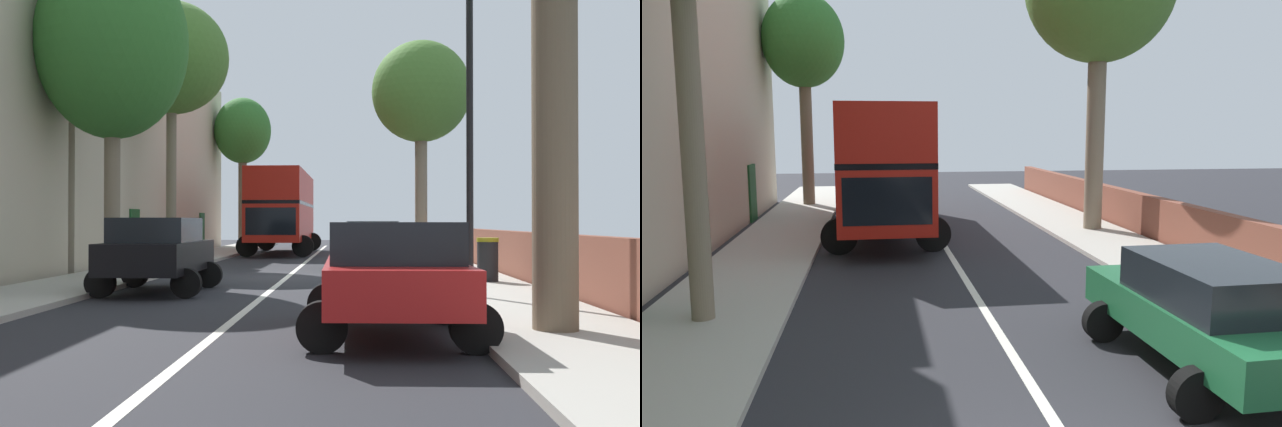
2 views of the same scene
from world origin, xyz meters
TOP-DOWN VIEW (x-y plane):
  - double_decker_bus at (-1.70, 15.08)m, footprint 3.57×10.56m
  - parked_car_green_right_1 at (2.50, 2.71)m, footprint 2.49×4.33m
  - street_tree_left_4 at (-4.84, 21.89)m, footprint 3.45×3.45m

SIDE VIEW (x-z plane):
  - parked_car_green_right_1 at x=2.50m, z-range 0.11..1.74m
  - double_decker_bus at x=-1.70m, z-range 0.32..4.38m
  - street_tree_left_4 at x=-4.84m, z-range 2.50..11.49m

